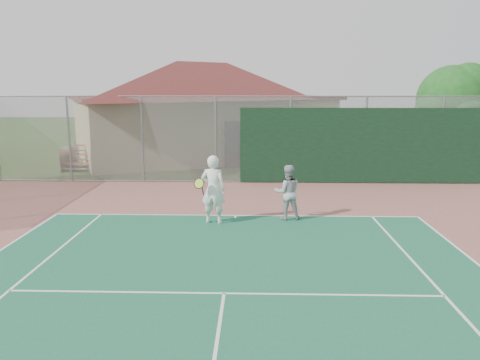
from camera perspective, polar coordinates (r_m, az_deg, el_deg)
name	(u,v)px	position (r m, az deg, el deg)	size (l,w,h in m)	color
back_fence	(293,142)	(18.98, 6.43, 4.57)	(20.08, 0.11, 3.53)	gray
clubhouse	(200,101)	(26.89, -4.95, 9.62)	(16.88, 14.59, 6.14)	#CDB483
bleachers	(99,157)	(23.13, -16.84, 2.65)	(3.14, 2.04, 1.12)	#B6472A
tree	(453,102)	(22.60, 24.57, 8.63)	(3.51, 3.32, 4.89)	#392714
player_white_front	(213,190)	(13.25, -3.30, -1.22)	(0.95, 0.76, 1.96)	white
player_grey_back	(287,193)	(13.74, 5.80, -1.57)	(0.85, 0.69, 1.61)	#A8AAAD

